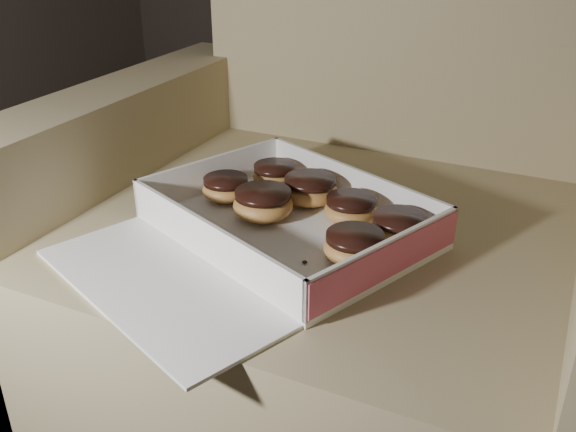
% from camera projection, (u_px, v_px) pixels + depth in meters
% --- Properties ---
extents(armchair, '(0.96, 0.81, 1.01)m').
position_uv_depth(armchair, '(344.00, 269.00, 1.11)').
color(armchair, '#9D8B64').
rests_on(armchair, floor).
extents(bakery_box, '(0.52, 0.55, 0.06)m').
position_uv_depth(bakery_box, '(268.00, 234.00, 0.91)').
color(bakery_box, white).
rests_on(bakery_box, armchair).
extents(donut_a, '(0.08, 0.08, 0.04)m').
position_uv_depth(donut_a, '(351.00, 209.00, 0.95)').
color(donut_a, '#CC8847').
rests_on(donut_a, bakery_box).
extents(donut_b, '(0.07, 0.07, 0.04)m').
position_uv_depth(donut_b, '(275.00, 174.00, 1.07)').
color(donut_b, '#CC8847').
rests_on(donut_b, bakery_box).
extents(donut_c, '(0.08, 0.08, 0.04)m').
position_uv_depth(donut_c, '(400.00, 228.00, 0.89)').
color(donut_c, '#CC8847').
rests_on(donut_c, bakery_box).
extents(donut_d, '(0.09, 0.09, 0.04)m').
position_uv_depth(donut_d, '(310.00, 189.00, 1.00)').
color(donut_d, '#CC8847').
rests_on(donut_d, bakery_box).
extents(donut_e, '(0.08, 0.08, 0.04)m').
position_uv_depth(donut_e, '(355.00, 246.00, 0.84)').
color(donut_e, '#CC8847').
rests_on(donut_e, bakery_box).
extents(donut_f, '(0.09, 0.09, 0.05)m').
position_uv_depth(donut_f, '(263.00, 203.00, 0.96)').
color(donut_f, '#CC8847').
rests_on(donut_f, bakery_box).
extents(donut_g, '(0.08, 0.08, 0.04)m').
position_uv_depth(donut_g, '(226.00, 188.00, 1.02)').
color(donut_g, '#CC8847').
rests_on(donut_g, bakery_box).
extents(crumb_a, '(0.01, 0.01, 0.00)m').
position_uv_depth(crumb_a, '(234.00, 258.00, 0.85)').
color(crumb_a, black).
rests_on(crumb_a, bakery_box).
extents(crumb_b, '(0.01, 0.01, 0.00)m').
position_uv_depth(crumb_b, '(328.00, 256.00, 0.86)').
color(crumb_b, black).
rests_on(crumb_b, bakery_box).
extents(crumb_c, '(0.01, 0.01, 0.00)m').
position_uv_depth(crumb_c, '(305.00, 262.00, 0.85)').
color(crumb_c, black).
rests_on(crumb_c, bakery_box).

